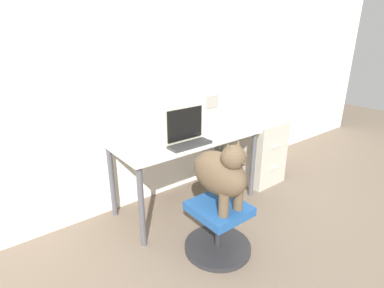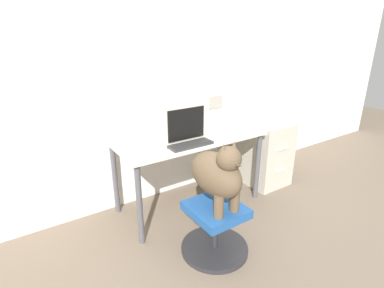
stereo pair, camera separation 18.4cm
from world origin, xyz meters
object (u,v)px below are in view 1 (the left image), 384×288
Objects in this scene: pc_tower at (199,108)px; filing_cabinet at (254,149)px; crt_monitor at (170,118)px; keyboard at (190,145)px; office_chair at (218,228)px; dog at (221,173)px.

filing_cabinet is (0.78, -0.13, -0.61)m from pc_tower.
crt_monitor is 1.16× the size of keyboard.
office_chair is 0.74× the size of filing_cabinet.
crt_monitor is 0.63× the size of filing_cabinet.
filing_cabinet is at bearing -9.18° from pc_tower.
keyboard is 1.26m from filing_cabinet.
filing_cabinet reaches higher than office_chair.
pc_tower is 0.78× the size of office_chair.
office_chair is 0.97× the size of dog.
pc_tower is at bearing 42.93° from keyboard.
crt_monitor reaches higher than keyboard.
pc_tower is at bearing 61.20° from dog.
dog is at bearing -118.80° from pc_tower.
crt_monitor is 0.39m from pc_tower.
filing_cabinet is at bearing -3.78° from crt_monitor.
keyboard is 0.49m from dog.
dog is (0.00, -0.01, 0.51)m from office_chair.
filing_cabinet is at bearing 11.63° from keyboard.
keyboard is 0.54× the size of filing_cabinet.
crt_monitor is at bearing 176.22° from filing_cabinet.
crt_monitor is at bearing 84.02° from office_chair.
crt_monitor is 0.36m from keyboard.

